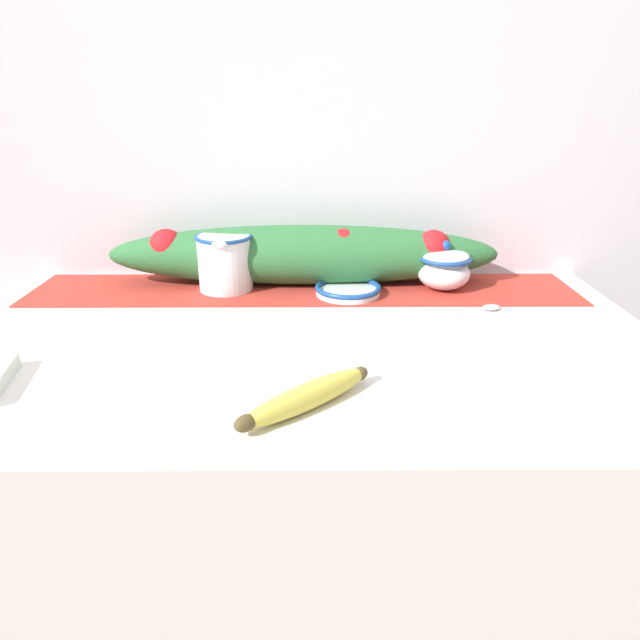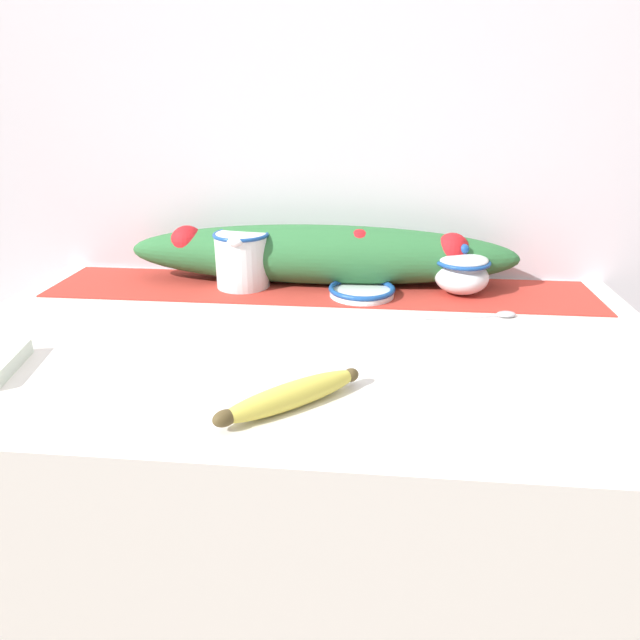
{
  "view_description": "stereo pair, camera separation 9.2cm",
  "coord_description": "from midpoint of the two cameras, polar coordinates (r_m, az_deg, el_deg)",
  "views": [
    {
      "loc": [
        0.03,
        -0.9,
        1.3
      ],
      "look_at": [
        0.03,
        -0.04,
        0.97
      ],
      "focal_mm": 32.0,
      "sensor_mm": 36.0,
      "label": 1
    },
    {
      "loc": [
        0.12,
        -0.9,
        1.3
      ],
      "look_at": [
        0.03,
        -0.04,
        0.97
      ],
      "focal_mm": 32.0,
      "sensor_mm": 36.0,
      "label": 2
    }
  ],
  "objects": [
    {
      "name": "small_dish",
      "position": [
        1.18,
        6.44,
        2.88
      ],
      "size": [
        0.14,
        0.14,
        0.02
      ],
      "color": "white",
      "rests_on": "countertop"
    },
    {
      "name": "table_runner",
      "position": [
        1.22,
        2.02,
        3.08
      ],
      "size": [
        1.15,
        0.21,
        0.0
      ],
      "primitive_type": "cube",
      "color": "#B23328",
      "rests_on": "countertop"
    },
    {
      "name": "countertop",
      "position": [
        1.24,
        0.86,
        -21.6
      ],
      "size": [
        1.25,
        0.75,
        0.92
      ],
      "primitive_type": "cube",
      "color": "silver",
      "rests_on": "ground_plane"
    },
    {
      "name": "cream_pitcher",
      "position": [
        1.22,
        -5.66,
        6.18
      ],
      "size": [
        0.12,
        0.14,
        0.12
      ],
      "color": "white",
      "rests_on": "countertop"
    },
    {
      "name": "sugar_bowl",
      "position": [
        1.22,
        16.13,
        4.6
      ],
      "size": [
        0.11,
        0.11,
        0.1
      ],
      "color": "white",
      "rests_on": "countertop"
    },
    {
      "name": "spoon",
      "position": [
        1.13,
        19.72,
        0.45
      ],
      "size": [
        0.18,
        0.06,
        0.01
      ],
      "rotation": [
        0.0,
        0.0,
        0.24
      ],
      "color": "#B7B7BC",
      "rests_on": "countertop"
    },
    {
      "name": "poinsettia_garland",
      "position": [
        1.24,
        2.09,
        6.63
      ],
      "size": [
        0.84,
        0.14,
        0.13
      ],
      "color": "#2D6B38",
      "rests_on": "countertop"
    },
    {
      "name": "banana",
      "position": [
        0.76,
        0.57,
        -7.65
      ],
      "size": [
        0.19,
        0.17,
        0.04
      ],
      "rotation": [
        0.0,
        0.0,
        0.72
      ],
      "color": "#DBCC4C",
      "rests_on": "countertop"
    },
    {
      "name": "back_wall",
      "position": [
        1.3,
        2.63,
        16.95
      ],
      "size": [
        2.05,
        0.04,
        2.4
      ],
      "primitive_type": "cube",
      "color": "silver",
      "rests_on": "ground_plane"
    }
  ]
}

